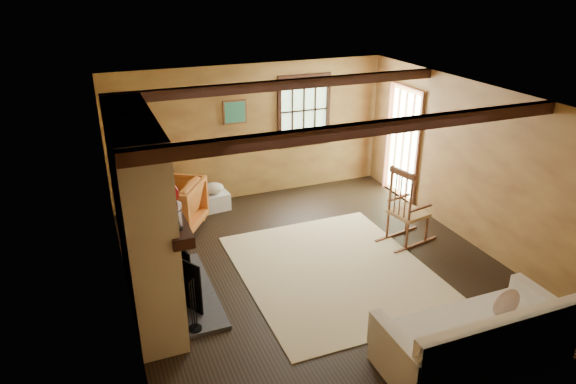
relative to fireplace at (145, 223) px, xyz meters
name	(u,v)px	position (x,y,z in m)	size (l,w,h in m)	color
ground	(315,266)	(2.23, 0.00, -1.10)	(5.50, 5.50, 0.00)	black
room_envelope	(324,149)	(2.45, 0.26, 0.53)	(5.02, 5.52, 2.44)	#B0843E
fireplace	(145,223)	(0.00, 0.00, 0.00)	(1.02, 2.30, 2.40)	#A14C3E
rug	(334,270)	(2.43, -0.20, -1.10)	(2.50, 3.00, 0.01)	#D3BA8C
rocking_chair	(406,211)	(3.81, 0.17, -0.59)	(0.95, 0.62, 1.21)	tan
sofa	(476,342)	(2.96, -2.40, -0.81)	(2.01, 0.90, 0.81)	beige
firewood_pile	(146,208)	(0.25, 2.60, -0.99)	(0.64, 0.12, 0.23)	brown
laundry_basket	(214,201)	(1.39, 2.39, -0.95)	(0.50, 0.38, 0.30)	white
basket_pillow	(213,188)	(1.39, 2.39, -0.71)	(0.37, 0.30, 0.19)	beige
armchair	(173,205)	(0.61, 1.92, -0.70)	(0.87, 0.90, 0.82)	#BF6026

